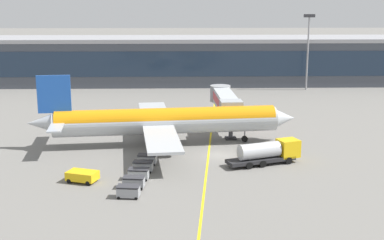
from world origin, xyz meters
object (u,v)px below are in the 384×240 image
(main_airliner, at_px, (165,121))
(pushback_tug, at_px, (82,175))
(fuel_tanker, at_px, (268,152))
(baggage_cart_3, at_px, (143,166))
(baggage_cart_0, at_px, (128,191))
(baggage_cart_2, at_px, (139,174))
(baggage_cart_1, at_px, (134,182))
(baggage_cart_4, at_px, (147,159))

(main_airliner, relative_size, pushback_tug, 9.85)
(fuel_tanker, xyz_separation_m, baggage_cart_3, (-17.50, -3.03, -0.96))
(baggage_cart_0, xyz_separation_m, baggage_cart_3, (1.11, 9.54, 0.00))
(fuel_tanker, xyz_separation_m, baggage_cart_2, (-17.88, -6.21, -0.96))
(fuel_tanker, relative_size, baggage_cart_0, 3.92)
(pushback_tug, bearing_deg, fuel_tanker, 15.39)
(baggage_cart_2, distance_m, baggage_cart_3, 3.20)
(fuel_tanker, distance_m, baggage_cart_0, 22.48)
(pushback_tug, xyz_separation_m, baggage_cart_1, (6.83, -2.49, -0.07))
(pushback_tug, xyz_separation_m, baggage_cart_0, (6.46, -5.66, -0.07))
(baggage_cart_0, distance_m, baggage_cart_1, 3.20)
(baggage_cart_1, bearing_deg, baggage_cart_3, 83.33)
(baggage_cart_2, bearing_deg, main_airliner, 79.66)
(main_airliner, bearing_deg, baggage_cart_0, -99.33)
(pushback_tug, height_order, baggage_cart_2, baggage_cart_2)
(pushback_tug, bearing_deg, baggage_cart_4, 41.56)
(baggage_cart_2, distance_m, baggage_cart_4, 6.40)
(main_airliner, relative_size, baggage_cart_1, 15.23)
(baggage_cart_0, height_order, baggage_cart_1, same)
(pushback_tug, bearing_deg, baggage_cart_1, -19.99)
(baggage_cart_1, xyz_separation_m, baggage_cart_4, (1.11, 9.54, 0.00))
(main_airliner, distance_m, baggage_cart_1, 20.36)
(pushback_tug, distance_m, baggage_cart_3, 8.51)
(pushback_tug, relative_size, baggage_cart_0, 1.55)
(fuel_tanker, distance_m, baggage_cart_1, 20.54)
(baggage_cart_0, bearing_deg, baggage_cart_3, 83.33)
(fuel_tanker, distance_m, baggage_cart_3, 17.79)
(pushback_tug, bearing_deg, baggage_cart_2, 5.48)
(baggage_cart_4, bearing_deg, fuel_tanker, -0.48)
(pushback_tug, xyz_separation_m, baggage_cart_3, (7.58, 3.87, -0.07))
(baggage_cart_0, bearing_deg, fuel_tanker, 34.02)
(baggage_cart_3, bearing_deg, pushback_tug, -152.95)
(fuel_tanker, height_order, baggage_cart_2, fuel_tanker)
(baggage_cart_2, bearing_deg, baggage_cart_3, 83.33)
(pushback_tug, xyz_separation_m, baggage_cart_4, (7.95, 7.05, -0.07))
(fuel_tanker, xyz_separation_m, baggage_cart_1, (-18.25, -9.39, -0.96))
(pushback_tug, bearing_deg, baggage_cart_0, -41.23)
(baggage_cart_0, relative_size, baggage_cart_4, 1.00)
(baggage_cart_3, bearing_deg, baggage_cart_0, -96.67)
(baggage_cart_1, xyz_separation_m, baggage_cart_2, (0.37, 3.18, 0.00))
(main_airliner, distance_m, baggage_cart_0, 23.53)
(baggage_cart_1, xyz_separation_m, baggage_cart_3, (0.74, 6.36, 0.00))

